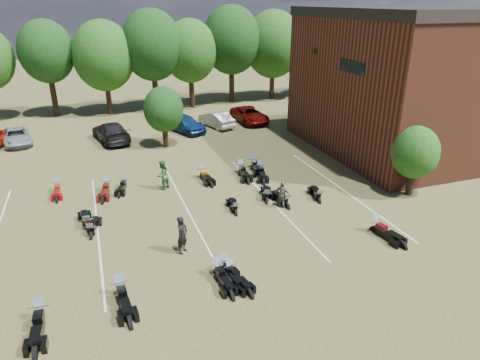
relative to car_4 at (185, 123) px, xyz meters
name	(u,v)px	position (x,y,z in m)	size (l,w,h in m)	color
ground	(258,230)	(-0.42, -19.06, -0.80)	(160.00, 160.00, 0.00)	brown
car_2	(16,137)	(-14.07, 1.24, -0.16)	(2.12, 4.60, 1.28)	gray
car_3	(111,132)	(-6.53, -0.53, 0.00)	(2.24, 5.52, 1.60)	black
car_4	(185,123)	(0.00, 0.00, 0.00)	(1.89, 4.70, 1.60)	#0B2551
car_5	(216,119)	(3.21, 0.70, -0.08)	(1.52, 4.35, 1.43)	#B7B6B1
car_6	(250,115)	(6.75, 1.11, -0.06)	(2.45, 5.31, 1.48)	#5B0805
car_7	(311,111)	(13.04, 0.21, 0.00)	(2.25, 5.52, 1.60)	#37383C
person_black	(182,235)	(-4.63, -19.86, 0.15)	(0.69, 0.45, 1.89)	black
person_green	(162,175)	(-4.19, -12.12, 0.16)	(0.93, 0.73, 1.92)	#2A6425
person_grey	(283,194)	(1.87, -17.08, 0.03)	(0.97, 0.41, 1.66)	#636155
motorcycle_0	(42,321)	(-10.72, -22.78, -0.80)	(0.79, 2.49, 1.39)	black
motorcycle_1	(121,296)	(-7.75, -22.28, -0.80)	(0.80, 2.52, 1.40)	black
motorcycle_2	(217,276)	(-3.64, -22.25, -0.80)	(0.71, 2.24, 1.25)	black
motorcycle_3	(225,272)	(-3.23, -22.12, -0.80)	(0.71, 2.24, 1.25)	black
motorcycle_4	(231,277)	(-3.10, -22.50, -0.80)	(0.69, 2.16, 1.20)	black
motorcycle_5	(375,232)	(5.24, -21.35, -0.80)	(0.77, 2.42, 1.35)	black
motorcycle_8	(88,230)	(-8.89, -16.11, -0.80)	(0.73, 2.30, 1.28)	black
motorcycle_9	(92,237)	(-8.73, -16.92, -0.80)	(0.69, 2.17, 1.21)	black
motorcycle_10	(236,214)	(-0.97, -17.00, -0.80)	(0.63, 1.99, 1.11)	black
motorcycle_11	(267,202)	(1.30, -16.12, -0.80)	(0.68, 2.14, 1.19)	black
motorcycle_12	(287,208)	(2.10, -17.21, -0.80)	(0.72, 2.26, 1.26)	black
motorcycle_13	(319,202)	(4.25, -17.18, -0.80)	(0.68, 2.14, 1.19)	black
motorcycle_14	(108,191)	(-7.57, -11.24, -0.80)	(0.76, 2.39, 1.33)	#410C09
motorcycle_15	(59,191)	(-10.51, -10.26, -0.80)	(0.70, 2.20, 1.23)	maroon
motorcycle_16	(125,187)	(-6.48, -11.01, -0.80)	(0.67, 2.09, 1.17)	black
motorcycle_17	(202,177)	(-1.34, -11.11, -0.80)	(0.75, 2.35, 1.31)	black
motorcycle_18	(241,174)	(1.38, -11.33, -0.80)	(0.79, 2.47, 1.38)	black
motorcycle_19	(260,174)	(2.62, -11.83, -0.80)	(0.78, 2.45, 1.36)	black
motorcycle_20	(253,168)	(2.59, -10.63, -0.80)	(0.80, 2.52, 1.40)	black
brick_building	(467,77)	(21.58, -10.06, 4.56)	(25.40, 15.20, 10.70)	maroon
tree_line	(148,50)	(-1.42, 9.94, 5.51)	(56.00, 6.00, 9.79)	black
young_tree_near_building	(415,152)	(10.08, -18.06, 1.95)	(2.80, 2.80, 4.16)	black
young_tree_midfield	(163,109)	(-2.42, -3.56, 2.29)	(3.20, 3.20, 4.70)	black
parking_lines	(189,214)	(-3.42, -16.06, -0.79)	(20.10, 14.00, 0.01)	silver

